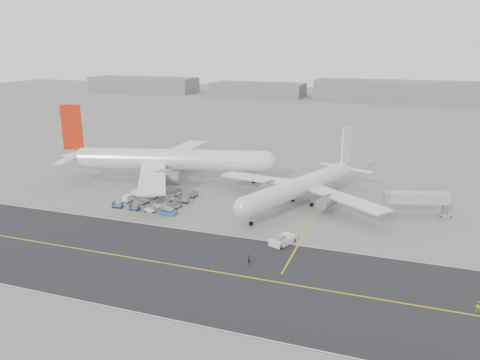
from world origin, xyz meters
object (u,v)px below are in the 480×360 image
(pushback_tug, at_px, (282,240))
(jet_bridge, at_px, (417,199))
(ground_crew_a, at_px, (249,260))
(ground_crew_b, at_px, (478,306))
(airliner_b, at_px, (302,186))
(airliner_a, at_px, (167,160))

(pushback_tug, distance_m, jet_bridge, 36.23)
(ground_crew_a, xyz_separation_m, ground_crew_b, (36.79, -3.45, -0.05))
(jet_bridge, bearing_deg, pushback_tug, -149.28)
(ground_crew_a, bearing_deg, airliner_b, 109.28)
(pushback_tug, bearing_deg, jet_bridge, 69.15)
(ground_crew_b, bearing_deg, ground_crew_a, -17.54)
(airliner_b, bearing_deg, airliner_a, -167.70)
(pushback_tug, bearing_deg, ground_crew_b, 0.36)
(airliner_a, relative_size, pushback_tug, 8.27)
(airliner_b, xyz_separation_m, ground_crew_a, (-1.85, -35.63, -3.88))
(pushback_tug, relative_size, ground_crew_a, 4.12)
(airliner_a, xyz_separation_m, ground_crew_a, (39.31, -43.07, -5.37))
(airliner_b, height_order, jet_bridge, airliner_b)
(ground_crew_b, bearing_deg, airliner_a, -43.62)
(airliner_a, xyz_separation_m, jet_bridge, (67.77, -6.51, -2.24))
(airliner_a, bearing_deg, ground_crew_b, -135.79)
(airliner_a, bearing_deg, jet_bridge, -109.85)
(jet_bridge, bearing_deg, ground_crew_b, -93.50)
(airliner_a, distance_m, ground_crew_b, 89.35)
(airliner_a, distance_m, ground_crew_a, 58.56)
(ground_crew_a, bearing_deg, airliner_a, 154.64)
(airliner_b, distance_m, ground_crew_a, 35.89)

